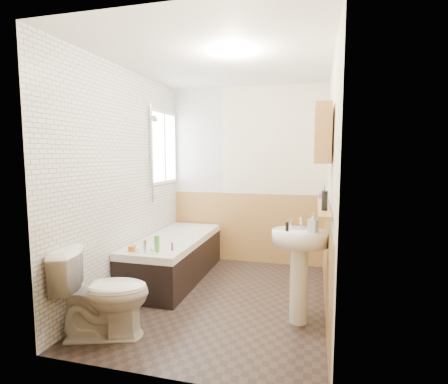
{
  "coord_description": "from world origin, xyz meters",
  "views": [
    {
      "loc": [
        0.97,
        -3.5,
        1.56
      ],
      "look_at": [
        0.0,
        0.15,
        1.15
      ],
      "focal_mm": 28.0,
      "sensor_mm": 36.0,
      "label": 1
    }
  ],
  "objects_px": {
    "medicine_cabinet": "(323,134)",
    "sink": "(299,257)",
    "bathtub": "(175,256)",
    "toilet": "(103,293)",
    "pine_shelf": "(324,207)"
  },
  "relations": [
    {
      "from": "pine_shelf",
      "to": "medicine_cabinet",
      "type": "height_order",
      "value": "medicine_cabinet"
    },
    {
      "from": "bathtub",
      "to": "toilet",
      "type": "height_order",
      "value": "toilet"
    },
    {
      "from": "bathtub",
      "to": "sink",
      "type": "relative_size",
      "value": 1.77
    },
    {
      "from": "toilet",
      "to": "medicine_cabinet",
      "type": "distance_m",
      "value": 2.35
    },
    {
      "from": "toilet",
      "to": "medicine_cabinet",
      "type": "bearing_deg",
      "value": -86.54
    },
    {
      "from": "toilet",
      "to": "medicine_cabinet",
      "type": "relative_size",
      "value": 1.39
    },
    {
      "from": "bathtub",
      "to": "pine_shelf",
      "type": "relative_size",
      "value": 1.39
    },
    {
      "from": "pine_shelf",
      "to": "sink",
      "type": "bearing_deg",
      "value": -159.23
    },
    {
      "from": "sink",
      "to": "pine_shelf",
      "type": "height_order",
      "value": "pine_shelf"
    },
    {
      "from": "bathtub",
      "to": "medicine_cabinet",
      "type": "distance_m",
      "value": 2.39
    },
    {
      "from": "toilet",
      "to": "bathtub",
      "type": "bearing_deg",
      "value": -20.39
    },
    {
      "from": "bathtub",
      "to": "toilet",
      "type": "distance_m",
      "value": 1.48
    },
    {
      "from": "sink",
      "to": "bathtub",
      "type": "bearing_deg",
      "value": 153.25
    },
    {
      "from": "bathtub",
      "to": "pine_shelf",
      "type": "bearing_deg",
      "value": -21.98
    },
    {
      "from": "medicine_cabinet",
      "to": "sink",
      "type": "bearing_deg",
      "value": -161.21
    }
  ]
}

